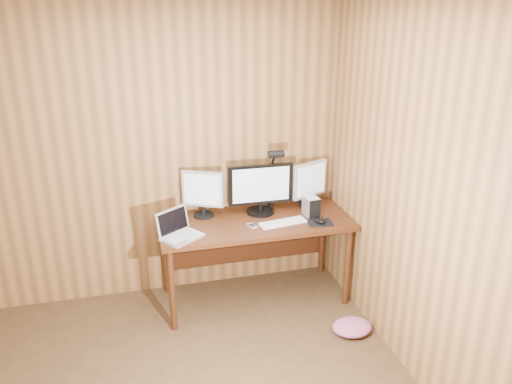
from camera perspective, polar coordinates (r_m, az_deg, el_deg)
name	(u,v)px	position (r m, az deg, el deg)	size (l,w,h in m)	color
room_shell	(147,280)	(2.40, -12.31, -9.76)	(4.00, 4.00, 4.00)	#49321C
desk	(252,230)	(4.30, -0.41, -4.33)	(1.60, 0.70, 0.75)	#411E0D
monitor_center	(261,188)	(4.25, 0.52, 0.43)	(0.56, 0.24, 0.44)	black
monitor_left	(203,193)	(4.20, -6.10, -0.09)	(0.33, 0.18, 0.40)	black
monitor_right	(310,183)	(4.42, 6.17, 1.02)	(0.35, 0.17, 0.41)	black
laptop	(178,231)	(3.92, -8.90, -4.37)	(0.38, 0.37, 0.22)	silver
keyboard	(283,222)	(4.13, 3.09, -3.50)	(0.41, 0.18, 0.02)	white
mousepad	(320,223)	(4.17, 7.31, -3.48)	(0.21, 0.17, 0.00)	black
mouse	(320,220)	(4.16, 7.33, -3.20)	(0.08, 0.12, 0.04)	black
hard_drive	(311,206)	(4.27, 6.32, -1.65)	(0.12, 0.16, 0.17)	silver
phone	(252,226)	(4.07, -0.45, -3.89)	(0.08, 0.11, 0.01)	silver
speaker	(298,197)	(4.56, 4.86, -0.52)	(0.05, 0.05, 0.11)	black
desk_lamp	(274,170)	(4.29, 2.04, 2.55)	(0.13, 0.19, 0.59)	black
fabric_pile	(352,327)	(4.16, 10.92, -14.93)	(0.32, 0.26, 0.10)	#B4577E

